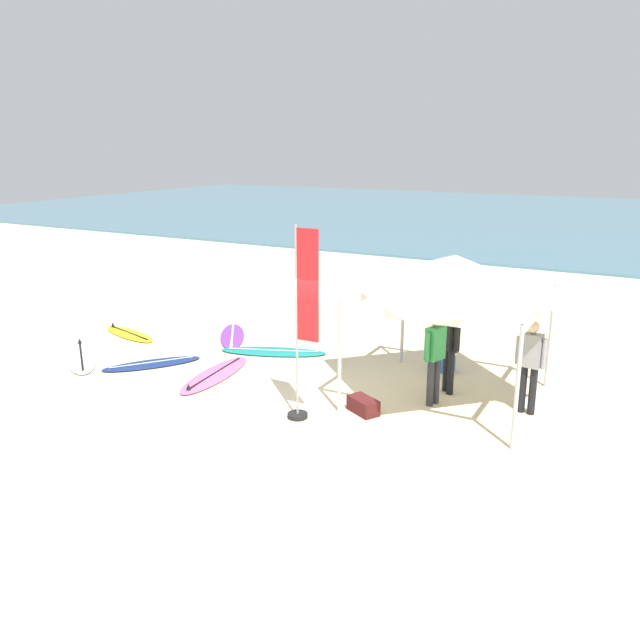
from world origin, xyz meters
TOP-DOWN VIEW (x-y plane):
  - ground_plane at (0.00, 0.00)m, footprint 80.00×80.00m
  - sea at (0.00, 33.14)m, footprint 80.00×36.00m
  - canopy_tent at (2.25, 1.19)m, footprint 3.18×3.18m
  - surfboard_purple at (-3.68, 2.47)m, footprint 1.69×2.10m
  - surfboard_navy at (-3.99, -0.05)m, footprint 1.73×2.03m
  - surfboard_yellow at (-6.07, 1.38)m, footprint 2.04×1.03m
  - surfboard_pink at (-2.37, 0.05)m, footprint 0.90×2.46m
  - surfboard_teal at (-2.12, 1.91)m, footprint 2.52×1.50m
  - surfboard_white at (-5.71, -0.46)m, footprint 2.30×2.08m
  - person_black at (2.16, 1.48)m, footprint 0.41×0.42m
  - person_green at (2.09, 0.78)m, footprint 0.32×0.53m
  - person_grey at (3.69, 1.20)m, footprint 0.55×0.27m
  - banner_flag at (0.30, -0.92)m, footprint 0.60×0.36m
  - gear_bag_near_tent at (1.12, -0.19)m, footprint 0.68×0.57m
  - cooler_box at (1.69, 2.60)m, footprint 0.50×0.36m

SIDE VIEW (x-z plane):
  - ground_plane at x=0.00m, z-range 0.00..0.00m
  - surfboard_white at x=-5.71m, z-range -0.06..0.13m
  - surfboard_teal at x=-2.12m, z-range -0.06..0.13m
  - surfboard_pink at x=-2.37m, z-range -0.06..0.13m
  - surfboard_purple at x=-3.68m, z-range -0.06..0.13m
  - surfboard_navy at x=-3.99m, z-range -0.06..0.13m
  - surfboard_yellow at x=-6.07m, z-range -0.06..0.13m
  - sea at x=0.00m, z-range 0.00..0.10m
  - gear_bag_near_tent at x=1.12m, z-range 0.00..0.28m
  - cooler_box at x=1.69m, z-range 0.00..0.39m
  - person_black at x=2.16m, z-range 0.13..1.84m
  - person_green at x=2.09m, z-range 0.13..1.84m
  - person_grey at x=3.69m, z-range 0.13..1.84m
  - banner_flag at x=0.30m, z-range -0.13..3.27m
  - canopy_tent at x=2.25m, z-range 1.01..3.76m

